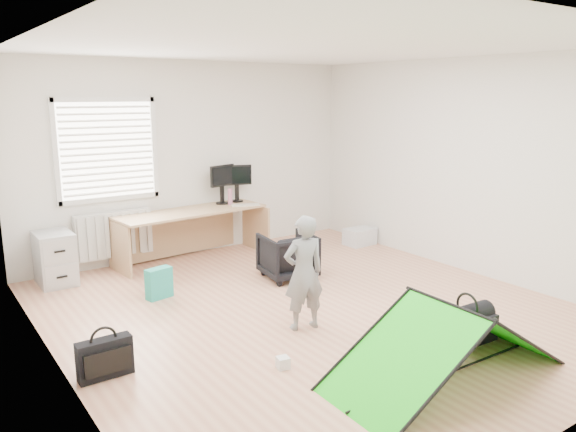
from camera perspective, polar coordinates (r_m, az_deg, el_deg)
ground at (r=6.06m, az=2.19°, el=-9.48°), size 5.50×5.50×0.00m
back_wall at (r=8.04m, az=-9.67°, el=5.71°), size 5.00×0.02×2.70m
window at (r=7.56m, az=-17.89°, el=6.40°), size 1.20×0.06×1.20m
radiator at (r=7.70m, az=-17.26°, el=-1.78°), size 1.00×0.12×0.60m
desk at (r=7.79m, az=-9.67°, el=-1.97°), size 2.12×0.85×0.70m
filing_cabinet at (r=7.31m, az=-22.60°, el=-3.98°), size 0.41×0.55×0.64m
monitor_left at (r=8.08m, az=-6.72°, el=2.67°), size 0.44×0.21×0.41m
monitor_right at (r=8.23m, az=-5.22°, el=2.82°), size 0.42×0.21×0.40m
keyboard at (r=7.96m, az=-4.35°, el=1.13°), size 0.42×0.28×0.02m
thermos at (r=8.02m, az=-5.90°, el=1.96°), size 0.08×0.08×0.23m
office_chair at (r=6.97m, az=-0.04°, el=-4.06°), size 0.69×0.70×0.57m
person at (r=5.41m, az=1.61°, el=-5.80°), size 0.46×0.34×1.13m
kite at (r=4.77m, az=15.73°, el=-12.07°), size 2.06×0.94×0.63m
storage_crate at (r=8.61m, az=7.29°, el=-2.08°), size 0.46×0.33×0.25m
tote_bag at (r=6.49m, az=-12.97°, el=-6.67°), size 0.31×0.19×0.35m
laptop_bag at (r=4.89m, az=-18.11°, el=-13.58°), size 0.44×0.13×0.33m
white_box at (r=4.84m, az=-0.52°, el=-14.68°), size 0.12×0.12×0.10m
duffel_bag at (r=5.54m, az=17.60°, el=-10.87°), size 0.57×0.31×0.25m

